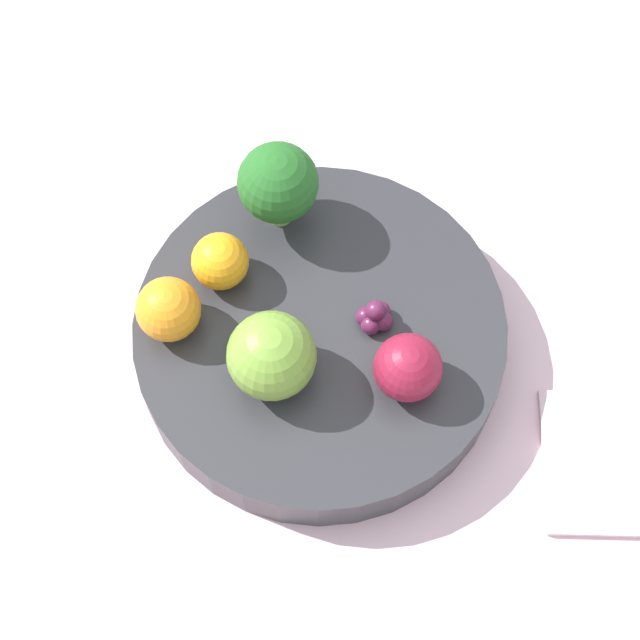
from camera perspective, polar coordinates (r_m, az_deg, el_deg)
name	(u,v)px	position (r m, az deg, el deg)	size (l,w,h in m)	color
ground_plane	(320,360)	(0.82, 0.00, -2.15)	(6.00, 6.00, 0.00)	gray
table_surface	(320,355)	(0.81, 0.00, -1.87)	(1.20, 1.20, 0.02)	silver
bowl	(320,338)	(0.78, 0.00, -0.97)	(0.27, 0.27, 0.04)	#2D2D33
broccoli	(278,184)	(0.76, -2.26, 7.27)	(0.06, 0.06, 0.07)	#8CB76B
apple_red	(271,356)	(0.72, -2.60, -1.92)	(0.06, 0.06, 0.06)	olive
apple_green	(408,368)	(0.72, 4.70, -2.55)	(0.05, 0.05, 0.05)	maroon
orange_front	(220,261)	(0.76, -5.35, 3.14)	(0.04, 0.04, 0.04)	orange
orange_back	(168,309)	(0.75, -8.10, 0.56)	(0.05, 0.05, 0.05)	orange
grape_cluster	(375,317)	(0.75, 2.95, 0.18)	(0.03, 0.03, 0.03)	#5B1E42
napkin	(618,458)	(0.79, 15.59, -7.09)	(0.14, 0.14, 0.01)	beige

